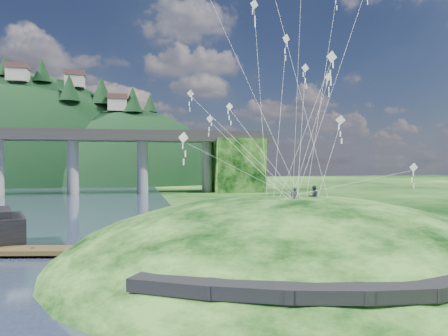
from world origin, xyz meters
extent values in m
plane|color=black|center=(0.00, 0.00, 0.00)|extent=(320.00, 320.00, 0.00)
ellipsoid|color=black|center=(8.00, 2.00, -1.50)|extent=(36.00, 32.00, 13.00)
cube|color=black|center=(-1.50, -8.00, 2.03)|extent=(4.32, 3.62, 0.71)
cube|color=black|center=(1.50, -9.65, 2.09)|extent=(4.10, 2.97, 0.61)
cube|color=black|center=(4.50, -10.65, 2.08)|extent=(3.85, 2.37, 0.62)
cube|color=black|center=(7.50, -11.10, 2.04)|extent=(3.62, 1.83, 0.66)
cylinder|color=gray|center=(-16.50, 70.00, 6.50)|extent=(2.60, 2.60, 13.00)
cylinder|color=gray|center=(-1.00, 70.00, 6.50)|extent=(2.60, 2.60, 13.00)
cylinder|color=gray|center=(14.50, 70.00, 6.50)|extent=(2.60, 2.60, 13.00)
cube|color=black|center=(22.00, 70.00, 6.50)|extent=(12.00, 11.00, 13.00)
ellipsoid|color=black|center=(-40.00, 126.00, -6.00)|extent=(96.00, 68.00, 88.00)
ellipsoid|color=black|center=(-5.00, 118.00, -10.00)|extent=(76.00, 56.00, 72.00)
cone|color=black|center=(-42.87, 114.06, 37.88)|extent=(4.97, 4.97, 6.54)
cone|color=black|center=(-31.40, 112.04, 36.68)|extent=(5.83, 5.83, 7.67)
cone|color=black|center=(-22.45, 107.08, 30.58)|extent=(6.47, 6.47, 8.51)
cone|color=black|center=(-13.22, 113.99, 31.23)|extent=(7.13, 7.13, 9.38)
cone|color=black|center=(-3.12, 109.03, 27.87)|extent=(6.56, 6.56, 8.63)
cone|color=black|center=(2.77, 114.63, 27.68)|extent=(4.88, 4.88, 6.42)
cube|color=beige|center=(-38.00, 110.00, 34.28)|extent=(6.00, 5.00, 4.00)
cube|color=brown|center=(-38.00, 110.00, 36.98)|extent=(6.40, 5.40, 1.60)
cube|color=beige|center=(-22.00, 116.00, 34.18)|extent=(6.00, 5.00, 4.00)
cube|color=brown|center=(-22.00, 116.00, 36.88)|extent=(6.40, 5.40, 1.60)
cube|color=beige|center=(-8.00, 110.00, 25.88)|extent=(6.00, 5.00, 4.00)
cube|color=brown|center=(-8.00, 110.00, 28.58)|extent=(6.40, 5.40, 1.60)
cube|color=#3E3019|center=(-8.04, 7.64, 0.47)|extent=(14.67, 5.18, 0.36)
cylinder|color=#3E3019|center=(-11.09, 8.27, 0.21)|extent=(0.31, 0.31, 1.04)
cylinder|color=#3E3019|center=(-8.04, 7.64, 0.21)|extent=(0.31, 0.31, 1.04)
cylinder|color=#3E3019|center=(-5.00, 7.00, 0.21)|extent=(0.31, 0.31, 1.04)
cylinder|color=#3E3019|center=(-1.96, 6.37, 0.21)|extent=(0.31, 0.31, 1.04)
imported|color=#292C37|center=(7.71, 0.13, 5.76)|extent=(0.70, 0.61, 1.62)
imported|color=#292C37|center=(9.64, 1.12, 5.78)|extent=(0.82, 0.65, 1.64)
cube|color=white|center=(14.00, 5.06, 11.07)|extent=(0.76, 0.41, 0.80)
cube|color=white|center=(14.00, 5.06, 10.48)|extent=(0.11, 0.04, 0.48)
cube|color=white|center=(14.00, 5.06, 9.89)|extent=(0.11, 0.04, 0.48)
cube|color=white|center=(14.00, 5.06, 9.30)|extent=(0.11, 0.04, 0.48)
cube|color=white|center=(3.53, 9.71, 11.40)|extent=(0.65, 0.21, 0.66)
cube|color=white|center=(3.53, 9.71, 10.93)|extent=(0.08, 0.05, 0.39)
cube|color=white|center=(3.53, 9.71, 10.46)|extent=(0.08, 0.05, 0.39)
cube|color=white|center=(3.53, 9.71, 9.99)|extent=(0.08, 0.05, 0.39)
cube|color=white|center=(15.02, 9.26, 15.62)|extent=(0.78, 0.21, 0.77)
cube|color=white|center=(15.02, 9.26, 15.06)|extent=(0.10, 0.05, 0.45)
cube|color=white|center=(15.02, 9.26, 14.51)|extent=(0.10, 0.05, 0.45)
cube|color=white|center=(15.02, 9.26, 13.95)|extent=(0.10, 0.05, 0.45)
cube|color=white|center=(10.07, 3.59, 14.95)|extent=(0.68, 0.14, 0.68)
cube|color=white|center=(10.07, 3.59, 14.47)|extent=(0.09, 0.04, 0.39)
cube|color=white|center=(10.07, 3.59, 13.99)|extent=(0.09, 0.04, 0.39)
cube|color=white|center=(10.07, 3.59, 13.51)|extent=(0.09, 0.04, 0.39)
cube|color=white|center=(17.33, 0.14, 7.10)|extent=(0.67, 0.16, 0.66)
cube|color=white|center=(17.33, 0.14, 6.62)|extent=(0.09, 0.02, 0.39)
cube|color=white|center=(17.33, 0.14, 6.15)|extent=(0.09, 0.02, 0.39)
cube|color=white|center=(17.33, 0.14, 5.68)|extent=(0.09, 0.02, 0.39)
cube|color=white|center=(7.10, 7.69, 21.27)|extent=(0.80, 0.27, 0.81)
cube|color=white|center=(7.10, 7.69, 20.69)|extent=(0.10, 0.07, 0.48)
cube|color=white|center=(7.10, 7.69, 20.10)|extent=(0.10, 0.07, 0.48)
cube|color=white|center=(7.10, 7.69, 19.52)|extent=(0.10, 0.07, 0.48)
cube|color=white|center=(10.94, 0.93, 15.21)|extent=(0.86, 0.18, 0.86)
cube|color=white|center=(10.94, 0.93, 14.60)|extent=(0.11, 0.05, 0.50)
cube|color=white|center=(10.94, 0.93, 13.99)|extent=(0.11, 0.05, 0.50)
cube|color=white|center=(10.94, 0.93, 13.38)|extent=(0.11, 0.05, 0.50)
cube|color=white|center=(1.98, 11.16, 13.87)|extent=(0.68, 0.20, 0.68)
cube|color=white|center=(1.98, 11.16, 13.38)|extent=(0.09, 0.06, 0.40)
cube|color=white|center=(1.98, 11.16, 12.89)|extent=(0.09, 0.06, 0.40)
cube|color=white|center=(1.98, 11.16, 12.40)|extent=(0.09, 0.06, 0.40)
cube|color=white|center=(0.22, 2.49, 9.24)|extent=(0.75, 0.40, 0.81)
cube|color=white|center=(0.22, 2.49, 8.66)|extent=(0.10, 0.08, 0.47)
cube|color=white|center=(0.22, 2.49, 8.09)|extent=(0.10, 0.08, 0.47)
cube|color=white|center=(0.22, 2.49, 7.51)|extent=(0.10, 0.08, 0.47)
cube|color=white|center=(15.71, 3.97, 20.76)|extent=(0.09, 0.06, 0.40)
cube|color=white|center=(5.46, 10.02, 12.62)|extent=(0.55, 0.51, 0.71)
cube|color=white|center=(5.46, 10.02, 12.11)|extent=(0.09, 0.07, 0.41)
cube|color=white|center=(5.46, 10.02, 11.61)|extent=(0.09, 0.07, 0.41)
cube|color=white|center=(5.46, 10.02, 11.11)|extent=(0.09, 0.07, 0.41)
cube|color=white|center=(16.14, 9.69, 23.10)|extent=(0.10, 0.05, 0.44)
cube|color=white|center=(16.14, 9.69, 22.56)|extent=(0.10, 0.05, 0.44)
cube|color=white|center=(10.00, 7.49, 18.44)|extent=(0.76, 0.30, 0.78)
cube|color=white|center=(10.00, 7.49, 17.87)|extent=(0.10, 0.07, 0.46)
cube|color=white|center=(10.00, 7.49, 17.31)|extent=(0.10, 0.07, 0.46)
cube|color=white|center=(10.00, 7.49, 16.75)|extent=(0.10, 0.07, 0.46)
camera|label=1|loc=(-3.35, -25.90, 7.57)|focal=32.00mm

